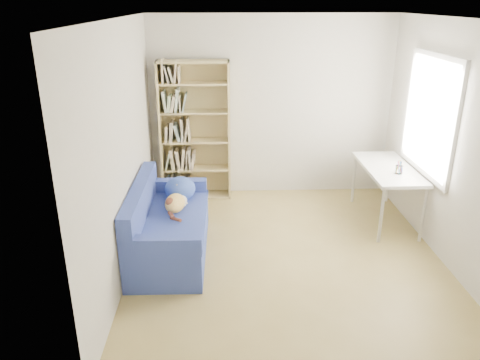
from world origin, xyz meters
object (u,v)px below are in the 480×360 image
(bookshelf, at_px, (195,137))
(pen_cup, at_px, (399,169))
(desk, at_px, (388,172))
(sofa, at_px, (168,226))

(bookshelf, height_order, pen_cup, bookshelf)
(desk, distance_m, pen_cup, 0.27)
(pen_cup, bearing_deg, bookshelf, 155.69)
(sofa, height_order, pen_cup, pen_cup)
(sofa, distance_m, desk, 2.90)
(desk, bearing_deg, sofa, -165.45)
(sofa, height_order, bookshelf, bookshelf)
(sofa, relative_size, bookshelf, 0.85)
(sofa, xyz_separation_m, bookshelf, (0.26, 1.65, 0.59))
(bookshelf, relative_size, desk, 1.51)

